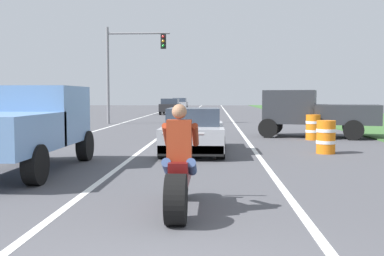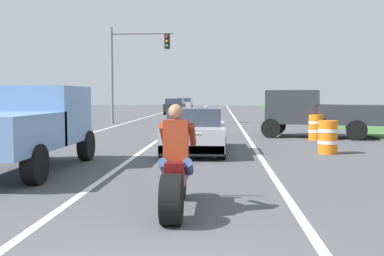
{
  "view_description": "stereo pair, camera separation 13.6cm",
  "coord_description": "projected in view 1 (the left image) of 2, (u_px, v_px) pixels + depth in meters",
  "views": [
    {
      "loc": [
        0.51,
        -3.45,
        1.74
      ],
      "look_at": [
        0.0,
        6.78,
        1.0
      ],
      "focal_mm": 41.71,
      "sensor_mm": 36.0,
      "label": 1
    },
    {
      "loc": [
        0.64,
        -3.45,
        1.74
      ],
      "look_at": [
        0.0,
        6.78,
        1.0
      ],
      "focal_mm": 41.71,
      "sensor_mm": 36.0,
      "label": 2
    }
  ],
  "objects": [
    {
      "name": "lane_stripe_centre_dashed",
      "position": [
        170.0,
        129.0,
        23.6
      ],
      "size": [
        0.14,
        120.0,
        0.01
      ],
      "primitive_type": "cube",
      "color": "white",
      "rests_on": "ground"
    },
    {
      "name": "pickup_truck_left_lane_light_blue",
      "position": [
        26.0,
        123.0,
        10.28
      ],
      "size": [
        2.02,
        4.8,
        1.98
      ],
      "color": "#6B93C6",
      "rests_on": "ground"
    },
    {
      "name": "lane_stripe_right_solid",
      "position": [
        239.0,
        129.0,
        23.43
      ],
      "size": [
        0.14,
        120.0,
        0.01
      ],
      "primitive_type": "cube",
      "color": "white",
      "rests_on": "ground"
    },
    {
      "name": "construction_barrel_nearest",
      "position": [
        326.0,
        137.0,
        13.44
      ],
      "size": [
        0.58,
        0.58,
        1.0
      ],
      "color": "orange",
      "rests_on": "ground"
    },
    {
      "name": "distant_car_far_ahead",
      "position": [
        170.0,
        106.0,
        42.39
      ],
      "size": [
        1.8,
        4.0,
        1.5
      ],
      "color": "#262628",
      "rests_on": "ground"
    },
    {
      "name": "traffic_light_mast_near",
      "position": [
        127.0,
        60.0,
        27.64
      ],
      "size": [
        3.98,
        0.34,
        6.0
      ],
      "color": "gray",
      "rests_on": "ground"
    },
    {
      "name": "sports_car_silver",
      "position": [
        194.0,
        132.0,
        13.79
      ],
      "size": [
        1.84,
        4.3,
        1.37
      ],
      "color": "#B7B7BC",
      "rests_on": "ground"
    },
    {
      "name": "pickup_truck_right_shoulder_dark_grey",
      "position": [
        312.0,
        111.0,
        18.8
      ],
      "size": [
        5.14,
        3.14,
        1.98
      ],
      "color": "#2D3035",
      "rests_on": "ground"
    },
    {
      "name": "motorcycle_with_rider",
      "position": [
        179.0,
        174.0,
        6.57
      ],
      "size": [
        0.7,
        2.21,
        1.62
      ],
      "color": "black",
      "rests_on": "ground"
    },
    {
      "name": "lane_stripe_left_solid",
      "position": [
        103.0,
        129.0,
        23.78
      ],
      "size": [
        0.14,
        120.0,
        0.01
      ],
      "primitive_type": "cube",
      "color": "white",
      "rests_on": "ground"
    },
    {
      "name": "distant_car_further_ahead",
      "position": [
        180.0,
        104.0,
        54.9
      ],
      "size": [
        1.8,
        4.0,
        1.5
      ],
      "color": "#B2B2B7",
      "rests_on": "ground"
    },
    {
      "name": "construction_barrel_mid",
      "position": [
        313.0,
        127.0,
        17.63
      ],
      "size": [
        0.58,
        0.58,
        1.0
      ],
      "color": "orange",
      "rests_on": "ground"
    }
  ]
}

